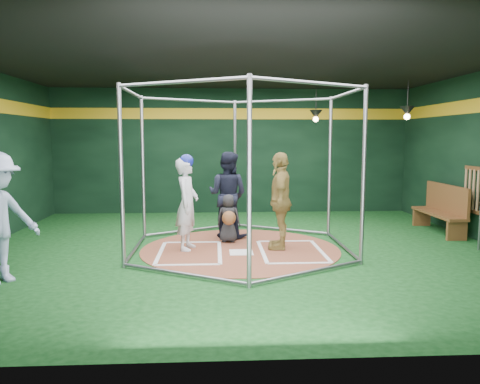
{
  "coord_description": "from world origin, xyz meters",
  "views": [
    {
      "loc": [
        -0.48,
        -8.78,
        2.14
      ],
      "look_at": [
        0.0,
        0.1,
        1.1
      ],
      "focal_mm": 35.0,
      "sensor_mm": 36.0,
      "label": 1
    }
  ],
  "objects": [
    {
      "name": "pendant_lamp_far",
      "position": [
        4.0,
        2.0,
        2.74
      ],
      "size": [
        0.34,
        0.34,
        0.9
      ],
      "color": "black",
      "rests_on": "room_shell"
    },
    {
      "name": "home_plate",
      "position": [
        0.0,
        -0.3,
        0.02
      ],
      "size": [
        0.43,
        0.43,
        0.01
      ],
      "primitive_type": "cube",
      "color": "white",
      "rests_on": "clay_disc"
    },
    {
      "name": "dugout_bench",
      "position": [
        4.63,
        1.37,
        0.56
      ],
      "size": [
        0.44,
        1.87,
        1.09
      ],
      "color": "brown",
      "rests_on": "ground"
    },
    {
      "name": "clay_disc",
      "position": [
        0.0,
        0.0,
        0.01
      ],
      "size": [
        3.8,
        3.8,
        0.01
      ],
      "primitive_type": "cylinder",
      "color": "brown",
      "rests_on": "ground"
    },
    {
      "name": "batter_figure",
      "position": [
        -1.01,
        0.03,
        0.91
      ],
      "size": [
        0.54,
        0.71,
        1.82
      ],
      "color": "silver",
      "rests_on": "clay_disc"
    },
    {
      "name": "pendant_lamp_near",
      "position": [
        2.2,
        3.6,
        2.74
      ],
      "size": [
        0.34,
        0.34,
        0.9
      ],
      "color": "black",
      "rests_on": "room_shell"
    },
    {
      "name": "umpire",
      "position": [
        -0.21,
        1.13,
        0.93
      ],
      "size": [
        1.1,
        1.0,
        1.83
      ],
      "primitive_type": "imported",
      "rotation": [
        0.0,
        0.0,
        2.71
      ],
      "color": "black",
      "rests_on": "clay_disc"
    },
    {
      "name": "bat_rack",
      "position": [
        4.93,
        0.4,
        1.05
      ],
      "size": [
        0.07,
        1.25,
        0.98
      ],
      "color": "brown",
      "rests_on": "room_shell"
    },
    {
      "name": "visitor_leopard",
      "position": [
        0.77,
        0.02,
        0.94
      ],
      "size": [
        0.62,
        1.14,
        1.85
      ],
      "primitive_type": "imported",
      "rotation": [
        0.0,
        0.0,
        -1.73
      ],
      "color": "tan",
      "rests_on": "clay_disc"
    },
    {
      "name": "batter_box_left",
      "position": [
        -0.95,
        -0.25,
        0.02
      ],
      "size": [
        1.17,
        1.77,
        0.01
      ],
      "color": "white",
      "rests_on": "clay_disc"
    },
    {
      "name": "catcher_figure",
      "position": [
        -0.21,
        0.58,
        0.51
      ],
      "size": [
        0.53,
        0.59,
        0.98
      ],
      "color": "black",
      "rests_on": "clay_disc"
    },
    {
      "name": "room_shell",
      "position": [
        0.0,
        0.01,
        1.75
      ],
      "size": [
        10.1,
        9.1,
        3.53
      ],
      "color": "#0C3410",
      "rests_on": "ground"
    },
    {
      "name": "batter_box_right",
      "position": [
        0.95,
        -0.25,
        0.02
      ],
      "size": [
        1.17,
        1.77,
        0.01
      ],
      "color": "white",
      "rests_on": "clay_disc"
    },
    {
      "name": "batting_cage",
      "position": [
        -0.0,
        -0.0,
        1.5
      ],
      "size": [
        4.05,
        4.67,
        3.0
      ],
      "color": "gray",
      "rests_on": "ground"
    }
  ]
}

